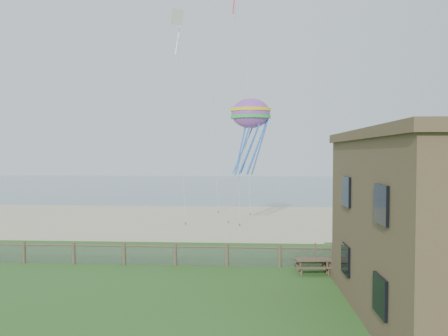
{
  "coord_description": "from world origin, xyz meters",
  "views": [
    {
      "loc": [
        1.04,
        -16.65,
        6.43
      ],
      "look_at": [
        -0.3,
        8.0,
        5.57
      ],
      "focal_mm": 32.0,
      "sensor_mm": 36.0,
      "label": 1
    }
  ],
  "objects": [
    {
      "name": "picnic_table",
      "position": [
        4.67,
        5.0,
        0.39
      ],
      "size": [
        1.97,
        1.56,
        0.78
      ],
      "primitive_type": null,
      "rotation": [
        0.0,
        0.0,
        0.09
      ],
      "color": "brown",
      "rests_on": "ground"
    },
    {
      "name": "sand_beach",
      "position": [
        0.0,
        22.0,
        0.0
      ],
      "size": [
        72.0,
        20.0,
        0.02
      ],
      "primitive_type": "cube",
      "color": "tan",
      "rests_on": "ground"
    },
    {
      "name": "octopus_kite",
      "position": [
        1.46,
        17.29,
        8.07
      ],
      "size": [
        3.51,
        2.55,
        7.02
      ],
      "primitive_type": null,
      "rotation": [
        0.0,
        0.0,
        -0.04
      ],
      "color": "#FF2869"
    },
    {
      "name": "ocean",
      "position": [
        0.0,
        66.0,
        0.0
      ],
      "size": [
        160.0,
        68.0,
        0.02
      ],
      "primitive_type": "cube",
      "color": "slate",
      "rests_on": "ground"
    },
    {
      "name": "kite_white",
      "position": [
        -4.43,
        15.15,
        16.46
      ],
      "size": [
        2.04,
        2.22,
        2.93
      ],
      "primitive_type": null,
      "rotation": [
        0.44,
        0.0,
        0.58
      ],
      "color": "white"
    },
    {
      "name": "ground",
      "position": [
        0.0,
        0.0,
        0.0
      ],
      "size": [
        160.0,
        160.0,
        0.0
      ],
      "primitive_type": "plane",
      "color": "#2D531C",
      "rests_on": "ground"
    },
    {
      "name": "chainlink_fence",
      "position": [
        0.0,
        6.0,
        0.55
      ],
      "size": [
        36.2,
        0.2,
        1.25
      ],
      "primitive_type": null,
      "color": "#493D29",
      "rests_on": "ground"
    }
  ]
}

